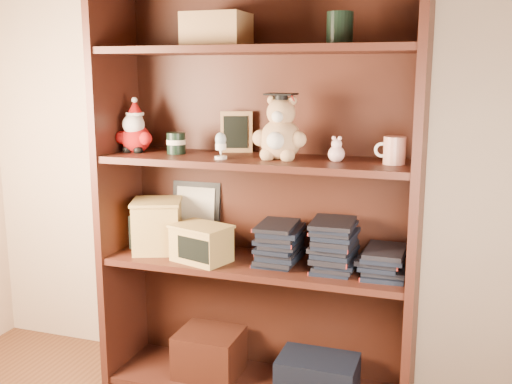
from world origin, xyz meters
TOP-DOWN VIEW (x-y plane):
  - bookcase at (-0.15, 1.36)m, footprint 1.20×0.35m
  - shelf_lower at (-0.15, 1.30)m, footprint 1.14×0.33m
  - shelf_upper at (-0.15, 1.30)m, footprint 1.14×0.33m
  - santa_plush at (-0.65, 1.30)m, footprint 0.16×0.11m
  - teachers_tin at (-0.48, 1.30)m, footprint 0.07×0.07m
  - chalkboard_plaque at (-0.27, 1.42)m, footprint 0.12×0.09m
  - egg_cup at (-0.26, 1.23)m, footprint 0.05×0.05m
  - grad_teddy_bear at (-0.06, 1.30)m, footprint 0.20×0.17m
  - pink_figurine at (0.15, 1.30)m, footprint 0.06×0.06m
  - teacher_mug at (0.35, 1.30)m, footprint 0.11×0.08m
  - certificate_frame at (-0.46, 1.44)m, footprint 0.21×0.05m
  - treats_box at (-0.57, 1.30)m, footprint 0.25×0.25m
  - pencils_box at (-0.35, 1.24)m, footprint 0.25×0.21m
  - book_stack_left at (-0.06, 1.30)m, footprint 0.14×0.20m
  - book_stack_mid at (0.15, 1.30)m, footprint 0.14×0.20m
  - book_stack_right at (0.33, 1.30)m, footprint 0.14×0.20m

SIDE VIEW (x-z plane):
  - shelf_lower at x=-0.15m, z-range 0.53..0.55m
  - book_stack_right at x=0.33m, z-range 0.55..0.65m
  - pencils_box at x=-0.35m, z-range 0.55..0.69m
  - book_stack_left at x=-0.06m, z-range 0.55..0.71m
  - book_stack_mid at x=0.15m, z-range 0.55..0.74m
  - treats_box at x=-0.57m, z-range 0.55..0.76m
  - certificate_frame at x=-0.46m, z-range 0.55..0.81m
  - bookcase at x=-0.15m, z-range -0.02..1.58m
  - shelf_upper at x=-0.15m, z-range 0.93..0.95m
  - pink_figurine at x=0.15m, z-range 0.94..1.03m
  - teachers_tin at x=-0.48m, z-range 0.95..1.03m
  - teacher_mug at x=0.35m, z-range 0.95..1.05m
  - egg_cup at x=-0.26m, z-range 0.95..1.05m
  - chalkboard_plaque at x=-0.27m, z-range 0.95..1.11m
  - santa_plush at x=-0.65m, z-range 0.92..1.14m
  - grad_teddy_bear at x=-0.06m, z-range 0.92..1.16m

